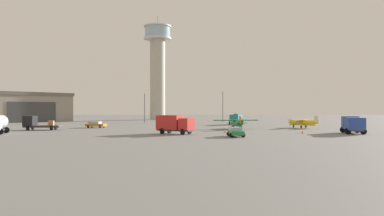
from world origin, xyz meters
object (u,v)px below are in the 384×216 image
object	(u,v)px
truck_fuel_tanker_teal	(236,118)
truck_box_red	(174,124)
light_post_west	(145,105)
car_orange	(96,124)
airplane_green	(236,123)
traffic_cone_near_right	(225,131)
control_tower	(158,64)
truck_box_blue	(353,124)
traffic_cone_near_left	(303,132)
airplane_yellow	(303,122)
light_post_north	(223,104)
car_green	(236,132)
truck_flatbed_black	(36,123)

from	to	relation	value
truck_fuel_tanker_teal	truck_box_red	world-z (taller)	truck_box_red
truck_box_red	light_post_west	size ratio (longest dim) A/B	0.70
light_post_west	car_orange	bearing A→B (deg)	-103.32
airplane_green	traffic_cone_near_right	xyz separation A→B (m)	(-3.09, -10.74, -0.97)
control_tower	traffic_cone_near_right	xyz separation A→B (m)	(19.64, -75.36, -21.12)
truck_box_blue	car_orange	size ratio (longest dim) A/B	1.43
traffic_cone_near_left	light_post_west	bearing A→B (deg)	126.02
truck_box_red	light_post_west	world-z (taller)	light_post_west
truck_box_red	traffic_cone_near_left	bearing A→B (deg)	35.59
airplane_yellow	traffic_cone_near_left	xyz separation A→B (m)	(-5.11, -16.48, -0.97)
light_post_north	truck_box_red	bearing A→B (deg)	-103.08
airplane_green	car_orange	world-z (taller)	airplane_green
light_post_west	traffic_cone_near_right	xyz separation A→B (m)	(20.07, -43.38, -5.05)
airplane_yellow	car_green	distance (m)	29.42
car_green	light_post_west	size ratio (longest dim) A/B	0.46
airplane_green	light_post_west	xyz separation A→B (m)	(-23.16, 32.64, 4.08)
traffic_cone_near_left	airplane_yellow	bearing A→B (deg)	72.77
car_orange	light_post_west	world-z (taller)	light_post_west
airplane_green	truck_box_blue	size ratio (longest dim) A/B	1.43
airplane_green	airplane_yellow	bearing A→B (deg)	-83.01
control_tower	car_orange	distance (m)	63.65
control_tower	truck_fuel_tanker_teal	size ratio (longest dim) A/B	5.86
control_tower	airplane_yellow	distance (m)	74.03
car_orange	car_green	bearing A→B (deg)	-30.27
car_orange	truck_fuel_tanker_teal	bearing A→B (deg)	38.35
truck_fuel_tanker_teal	traffic_cone_near_right	size ratio (longest dim) A/B	11.30
light_post_west	traffic_cone_near_right	bearing A→B (deg)	-65.18
car_orange	traffic_cone_near_right	world-z (taller)	car_orange
airplane_green	truck_box_blue	xyz separation A→B (m)	(17.64, -13.16, 0.31)
airplane_green	light_post_north	bearing A→B (deg)	-8.66
airplane_yellow	car_orange	size ratio (longest dim) A/B	1.64
truck_box_red	truck_flatbed_black	xyz separation A→B (m)	(-27.12, 10.73, -0.36)
truck_fuel_tanker_teal	airplane_yellow	bearing A→B (deg)	54.14
truck_box_red	car_green	world-z (taller)	truck_box_red
truck_flatbed_black	traffic_cone_near_left	size ratio (longest dim) A/B	11.83
truck_box_blue	car_green	distance (m)	21.12
truck_box_blue	truck_flatbed_black	bearing A→B (deg)	92.45
control_tower	airplane_green	xyz separation A→B (m)	(22.73, -64.62, -20.15)
airplane_green	light_post_west	distance (m)	40.23
car_green	traffic_cone_near_right	world-z (taller)	car_green
control_tower	airplane_green	distance (m)	71.41
traffic_cone_near_right	airplane_yellow	bearing A→B (deg)	39.67
truck_fuel_tanker_teal	truck_flatbed_black	world-z (taller)	truck_fuel_tanker_teal
light_post_west	traffic_cone_near_left	xyz separation A→B (m)	(32.78, -45.08, -5.06)
light_post_west	truck_box_blue	bearing A→B (deg)	-48.31
light_post_north	traffic_cone_near_right	size ratio (longest dim) A/B	15.97
truck_box_red	traffic_cone_near_right	xyz separation A→B (m)	(8.53, 3.72, -1.38)
traffic_cone_near_right	control_tower	bearing A→B (deg)	104.61
traffic_cone_near_left	traffic_cone_near_right	distance (m)	12.82
airplane_yellow	truck_fuel_tanker_teal	size ratio (longest dim) A/B	1.08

